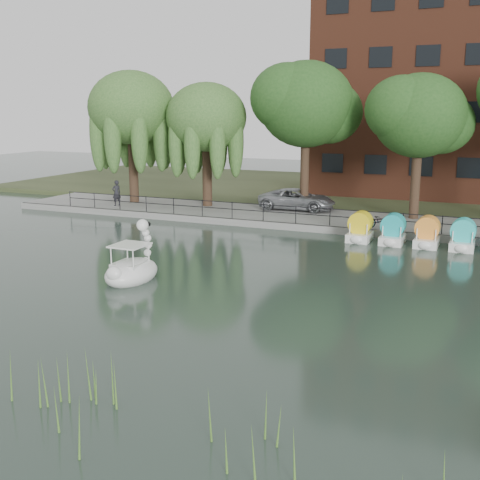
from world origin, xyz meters
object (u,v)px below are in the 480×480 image
Objects in this scene: minivan at (297,198)px; bicycle at (381,220)px; swan_boat at (132,268)px; pedestrian at (116,191)px.

bicycle is (6.16, -4.18, -0.28)m from minivan.
swan_boat reaches higher than minivan.
pedestrian is 17.22m from swan_boat.
swan_boat is at bearing 145.67° from bicycle.
pedestrian is at bearing 126.78° from swan_boat.
minivan is at bearing 132.16° from pedestrian.
bicycle is 17.93m from pedestrian.
minivan is 7.45m from bicycle.
swan_boat reaches higher than bicycle.
bicycle is at bearing 113.80° from pedestrian.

